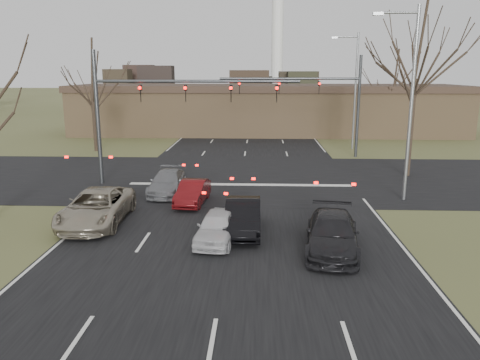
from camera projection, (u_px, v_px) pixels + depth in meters
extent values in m
plane|color=brown|center=(224.00, 276.00, 15.88)|extent=(360.00, 360.00, 0.00)
cube|color=black|center=(252.00, 115.00, 74.26)|extent=(14.00, 300.00, 0.02)
cube|color=black|center=(241.00, 177.00, 30.47)|extent=(200.00, 14.00, 0.02)
cube|color=#90724E|center=(267.00, 112.00, 52.26)|extent=(42.00, 10.00, 4.60)
cube|color=#38281E|center=(267.00, 88.00, 51.65)|extent=(42.40, 10.40, 0.70)
cylinder|color=silver|center=(277.00, 33.00, 128.55)|extent=(3.20, 3.20, 34.00)
cylinder|color=#383A3D|center=(98.00, 119.00, 27.96)|extent=(0.24, 0.24, 8.00)
cylinder|color=#383A3D|center=(197.00, 81.00, 27.22)|extent=(12.00, 0.18, 0.18)
imported|color=black|center=(141.00, 93.00, 27.51)|extent=(0.16, 0.20, 1.00)
imported|color=black|center=(186.00, 93.00, 27.41)|extent=(0.16, 0.20, 1.00)
imported|color=black|center=(231.00, 94.00, 27.30)|extent=(0.16, 0.20, 1.00)
imported|color=black|center=(277.00, 94.00, 27.20)|extent=(0.16, 0.20, 1.00)
cylinder|color=#383A3D|center=(358.00, 107.00, 37.00)|extent=(0.24, 0.24, 8.00)
cylinder|color=#383A3D|center=(289.00, 79.00, 36.72)|extent=(11.00, 0.18, 0.18)
imported|color=black|center=(319.00, 88.00, 36.78)|extent=(0.16, 0.20, 1.00)
imported|color=black|center=(279.00, 88.00, 36.91)|extent=(0.16, 0.20, 1.00)
imported|color=black|center=(239.00, 88.00, 37.03)|extent=(0.16, 0.20, 1.00)
cylinder|color=gray|center=(411.00, 106.00, 24.12)|extent=(0.18, 0.18, 10.00)
cylinder|color=gray|center=(398.00, 13.00, 23.11)|extent=(2.00, 0.12, 0.12)
cube|color=gray|center=(378.00, 14.00, 23.17)|extent=(0.50, 0.25, 0.15)
cylinder|color=gray|center=(355.00, 92.00, 40.64)|extent=(0.18, 0.18, 10.00)
cylinder|color=gray|center=(346.00, 37.00, 39.64)|extent=(2.00, 0.12, 0.12)
cube|color=gray|center=(335.00, 38.00, 39.69)|extent=(0.50, 0.25, 0.15)
cylinder|color=black|center=(411.00, 128.00, 30.30)|extent=(0.32, 0.32, 6.33)
cylinder|color=black|center=(94.00, 121.00, 40.13)|extent=(0.32, 0.32, 5.23)
cylinder|color=black|center=(392.00, 113.00, 48.78)|extent=(0.32, 0.32, 4.95)
imported|color=#9D947F|center=(96.00, 207.00, 21.18)|extent=(2.67, 5.54, 1.52)
imported|color=silver|center=(217.00, 226.00, 18.97)|extent=(1.87, 3.81, 1.25)
imported|color=black|center=(243.00, 216.00, 20.05)|extent=(1.52, 4.28, 1.41)
imported|color=black|center=(332.00, 233.00, 17.95)|extent=(2.59, 5.02, 1.39)
imported|color=slate|center=(168.00, 182.00, 26.47)|extent=(1.82, 4.41, 1.28)
imported|color=#520B0E|center=(193.00, 192.00, 24.40)|extent=(1.58, 3.77, 1.21)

